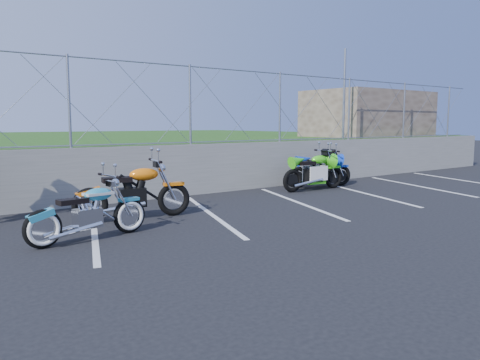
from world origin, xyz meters
TOP-DOWN VIEW (x-y plane):
  - ground at (0.00, 0.00)m, footprint 90.00×90.00m
  - retaining_wall at (0.00, 3.50)m, footprint 30.00×0.22m
  - grass_field at (0.00, 13.50)m, footprint 30.00×20.00m
  - stone_building at (10.50, 5.50)m, footprint 5.00×3.00m
  - chain_link_fence at (0.00, 3.50)m, footprint 28.00×0.03m
  - sign_pole at (7.20, 3.90)m, footprint 0.08×0.08m
  - parking_lines at (1.20, 1.00)m, footprint 18.29×4.31m
  - cruiser_turquoise at (-2.67, 0.35)m, footprint 2.03×0.64m
  - naked_orange at (-1.44, 1.45)m, footprint 2.25×0.76m
  - sportbike_green at (4.16, 2.21)m, footprint 2.11×0.75m
  - sportbike_blue at (4.82, 2.59)m, footprint 1.98×0.79m

SIDE VIEW (x-z plane):
  - ground at x=0.00m, z-range 0.00..0.00m
  - parking_lines at x=1.20m, z-range 0.00..0.01m
  - cruiser_turquoise at x=-2.67m, z-range -0.10..0.91m
  - sportbike_blue at x=4.82m, z-range -0.07..0.98m
  - sportbike_green at x=4.16m, z-range -0.08..1.02m
  - naked_orange at x=-1.44m, z-range -0.08..1.05m
  - retaining_wall at x=0.00m, z-range 0.00..1.30m
  - grass_field at x=0.00m, z-range 0.00..1.30m
  - stone_building at x=10.50m, z-range 1.30..3.10m
  - chain_link_fence at x=0.00m, z-range 1.30..3.30m
  - sign_pole at x=7.20m, z-range 1.30..4.30m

